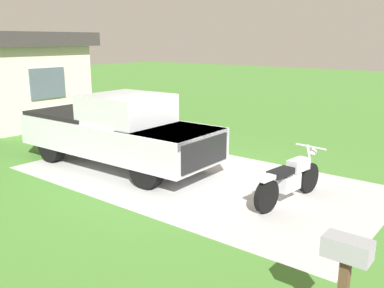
# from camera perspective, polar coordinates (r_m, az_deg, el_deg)

# --- Properties ---
(ground_plane) EXTENTS (80.00, 80.00, 0.00)m
(ground_plane) POSITION_cam_1_polar(r_m,az_deg,el_deg) (10.11, 0.24, -4.66)
(ground_plane) COLOR #44792F
(driveway_pad) EXTENTS (4.62, 8.58, 0.01)m
(driveway_pad) POSITION_cam_1_polar(r_m,az_deg,el_deg) (10.11, 0.24, -4.64)
(driveway_pad) COLOR #ACACAC
(driveway_pad) RESTS_ON ground
(motorcycle) EXTENTS (2.21, 0.70, 1.09)m
(motorcycle) POSITION_cam_1_polar(r_m,az_deg,el_deg) (8.78, 13.09, -4.70)
(motorcycle) COLOR black
(motorcycle) RESTS_ON ground
(pickup_truck) EXTENTS (2.13, 5.67, 1.90)m
(pickup_truck) POSITION_cam_1_polar(r_m,az_deg,el_deg) (11.10, -10.32, 1.91)
(pickup_truck) COLOR black
(pickup_truck) RESTS_ON ground
(mailbox) EXTENTS (0.26, 0.48, 1.26)m
(mailbox) POSITION_cam_1_polar(r_m,az_deg,el_deg) (4.79, 20.12, -14.95)
(mailbox) COLOR #4C3823
(mailbox) RESTS_ON ground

